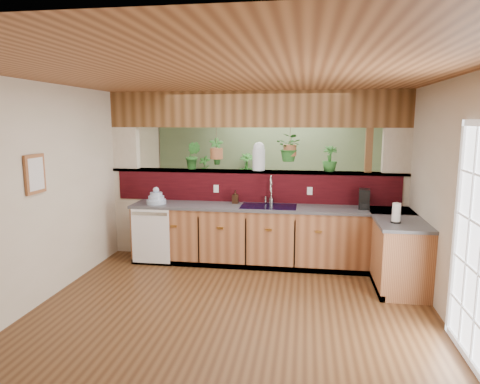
# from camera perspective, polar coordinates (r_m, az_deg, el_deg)

# --- Properties ---
(ground) EXTENTS (4.60, 7.00, 0.01)m
(ground) POSITION_cam_1_polar(r_m,az_deg,el_deg) (5.70, 0.30, -12.67)
(ground) COLOR #503018
(ground) RESTS_ON ground
(ceiling) EXTENTS (4.60, 7.00, 0.01)m
(ceiling) POSITION_cam_1_polar(r_m,az_deg,el_deg) (5.30, 0.32, 14.34)
(ceiling) COLOR brown
(ceiling) RESTS_ON ground
(wall_back) EXTENTS (4.60, 0.02, 2.60)m
(wall_back) POSITION_cam_1_polar(r_m,az_deg,el_deg) (8.80, 3.65, 3.89)
(wall_back) COLOR beige
(wall_back) RESTS_ON ground
(wall_front) EXTENTS (4.60, 0.02, 2.60)m
(wall_front) POSITION_cam_1_polar(r_m,az_deg,el_deg) (2.07, -14.51, -14.97)
(wall_front) COLOR beige
(wall_front) RESTS_ON ground
(wall_left) EXTENTS (0.02, 7.00, 2.60)m
(wall_left) POSITION_cam_1_polar(r_m,az_deg,el_deg) (6.12, -21.51, 0.83)
(wall_left) COLOR beige
(wall_left) RESTS_ON ground
(wall_right) EXTENTS (0.02, 7.00, 2.60)m
(wall_right) POSITION_cam_1_polar(r_m,az_deg,el_deg) (5.51, 24.69, -0.27)
(wall_right) COLOR beige
(wall_right) RESTS_ON ground
(pass_through_partition) EXTENTS (4.60, 0.21, 2.60)m
(pass_through_partition) POSITION_cam_1_polar(r_m,az_deg,el_deg) (6.69, 2.25, 1.21)
(pass_through_partition) COLOR beige
(pass_through_partition) RESTS_ON ground
(pass_through_ledge) EXTENTS (4.60, 0.21, 0.04)m
(pass_through_ledge) POSITION_cam_1_polar(r_m,az_deg,el_deg) (6.67, 2.01, 2.74)
(pass_through_ledge) COLOR brown
(pass_through_ledge) RESTS_ON ground
(header_beam) EXTENTS (4.60, 0.15, 0.55)m
(header_beam) POSITION_cam_1_polar(r_m,az_deg,el_deg) (6.63, 2.06, 10.97)
(header_beam) COLOR brown
(header_beam) RESTS_ON ground
(sage_backwall) EXTENTS (4.55, 0.02, 2.55)m
(sage_backwall) POSITION_cam_1_polar(r_m,az_deg,el_deg) (8.78, 3.64, 3.88)
(sage_backwall) COLOR #5B734F
(sage_backwall) RESTS_ON ground
(countertop) EXTENTS (4.14, 1.52, 0.90)m
(countertop) POSITION_cam_1_polar(r_m,az_deg,el_deg) (6.33, 9.04, -6.25)
(countertop) COLOR brown
(countertop) RESTS_ON ground
(dishwasher) EXTENTS (0.58, 0.03, 0.82)m
(dishwasher) POSITION_cam_1_polar(r_m,az_deg,el_deg) (6.53, -11.85, -5.78)
(dishwasher) COLOR white
(dishwasher) RESTS_ON ground
(navy_sink) EXTENTS (0.82, 0.50, 0.18)m
(navy_sink) POSITION_cam_1_polar(r_m,az_deg,el_deg) (6.36, 3.82, -2.61)
(navy_sink) COLOR black
(navy_sink) RESTS_ON countertop
(french_door) EXTENTS (0.06, 1.02, 2.16)m
(french_door) POSITION_cam_1_polar(r_m,az_deg,el_deg) (4.34, 28.74, -6.37)
(french_door) COLOR white
(french_door) RESTS_ON ground
(framed_print) EXTENTS (0.04, 0.35, 0.45)m
(framed_print) POSITION_cam_1_polar(r_m,az_deg,el_deg) (5.41, -25.65, 2.17)
(framed_print) COLOR brown
(framed_print) RESTS_ON wall_left
(faucet) EXTENTS (0.20, 0.20, 0.45)m
(faucet) POSITION_cam_1_polar(r_m,az_deg,el_deg) (6.46, 4.13, 0.46)
(faucet) COLOR #B7B7B2
(faucet) RESTS_ON countertop
(dish_stack) EXTENTS (0.30, 0.30, 0.26)m
(dish_stack) POSITION_cam_1_polar(r_m,az_deg,el_deg) (6.64, -11.10, -0.86)
(dish_stack) COLOR #A2B4D1
(dish_stack) RESTS_ON countertop
(soap_dispenser) EXTENTS (0.09, 0.09, 0.20)m
(soap_dispenser) POSITION_cam_1_polar(r_m,az_deg,el_deg) (6.54, -0.62, -0.65)
(soap_dispenser) COLOR #321E12
(soap_dispenser) RESTS_ON countertop
(coffee_maker) EXTENTS (0.15, 0.25, 0.28)m
(coffee_maker) POSITION_cam_1_polar(r_m,az_deg,el_deg) (6.40, 16.24, -0.99)
(coffee_maker) COLOR black
(coffee_maker) RESTS_ON countertop
(paper_towel) EXTENTS (0.12, 0.12, 0.26)m
(paper_towel) POSITION_cam_1_polar(r_m,az_deg,el_deg) (5.64, 20.12, -2.67)
(paper_towel) COLOR black
(paper_towel) RESTS_ON countertop
(glass_jar) EXTENTS (0.20, 0.20, 0.44)m
(glass_jar) POSITION_cam_1_polar(r_m,az_deg,el_deg) (6.64, 2.52, 4.79)
(glass_jar) COLOR silver
(glass_jar) RESTS_ON pass_through_ledge
(ledge_plant_left) EXTENTS (0.26, 0.22, 0.43)m
(ledge_plant_left) POSITION_cam_1_polar(r_m,az_deg,el_deg) (6.83, -6.29, 4.85)
(ledge_plant_left) COLOR #246021
(ledge_plant_left) RESTS_ON pass_through_ledge
(ledge_plant_right) EXTENTS (0.23, 0.23, 0.39)m
(ledge_plant_right) POSITION_cam_1_polar(r_m,az_deg,el_deg) (6.61, 11.87, 4.36)
(ledge_plant_right) COLOR #246021
(ledge_plant_right) RESTS_ON pass_through_ledge
(hanging_plant_a) EXTENTS (0.25, 0.20, 0.55)m
(hanging_plant_a) POSITION_cam_1_polar(r_m,az_deg,el_deg) (6.73, -3.16, 6.61)
(hanging_plant_a) COLOR brown
(hanging_plant_a) RESTS_ON header_beam
(hanging_plant_b) EXTENTS (0.48, 0.46, 0.55)m
(hanging_plant_b) POSITION_cam_1_polar(r_m,az_deg,el_deg) (6.59, 6.70, 7.49)
(hanging_plant_b) COLOR brown
(hanging_plant_b) RESTS_ON header_beam
(shelving_console) EXTENTS (1.47, 0.40, 0.98)m
(shelving_console) POSITION_cam_1_polar(r_m,az_deg,el_deg) (8.76, -1.01, -1.41)
(shelving_console) COLOR black
(shelving_console) RESTS_ON ground
(shelf_plant_a) EXTENTS (0.28, 0.22, 0.46)m
(shelf_plant_a) POSITION_cam_1_polar(r_m,az_deg,el_deg) (8.77, -4.72, 3.34)
(shelf_plant_a) COLOR #246021
(shelf_plant_a) RESTS_ON shelving_console
(shelf_plant_b) EXTENTS (0.31, 0.31, 0.52)m
(shelf_plant_b) POSITION_cam_1_polar(r_m,az_deg,el_deg) (8.60, 0.87, 3.44)
(shelf_plant_b) COLOR #246021
(shelf_plant_b) RESTS_ON shelving_console
(floor_plant) EXTENTS (0.76, 0.71, 0.68)m
(floor_plant) POSITION_cam_1_polar(r_m,az_deg,el_deg) (7.75, 10.99, -4.22)
(floor_plant) COLOR #246021
(floor_plant) RESTS_ON ground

